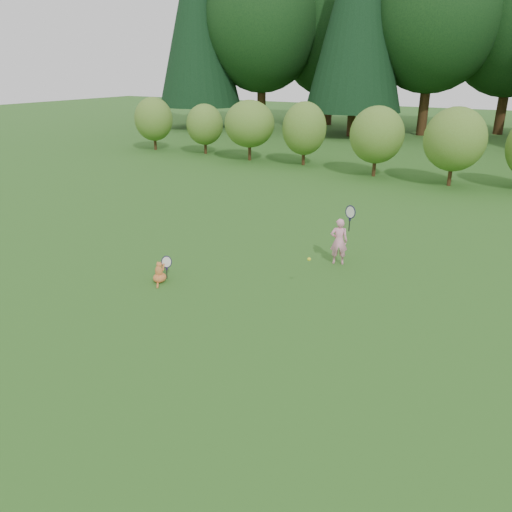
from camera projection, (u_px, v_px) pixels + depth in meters
The scene contains 5 objects.
ground at pixel (226, 302), 9.39m from camera, with size 100.00×100.00×0.00m, color #1E4A14.
shrub_row at pixel (409, 141), 19.39m from camera, with size 28.00×3.00×2.80m, color #516C21, non-canonical shape.
child at pixel (339, 240), 11.01m from camera, with size 0.61×0.38×1.58m.
cat at pixel (160, 271), 10.20m from camera, with size 0.39×0.65×0.60m.
tennis_ball at pixel (309, 259), 9.50m from camera, with size 0.07×0.07×0.07m.
Camera 1 is at (4.74, -7.03, 4.16)m, focal length 35.00 mm.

